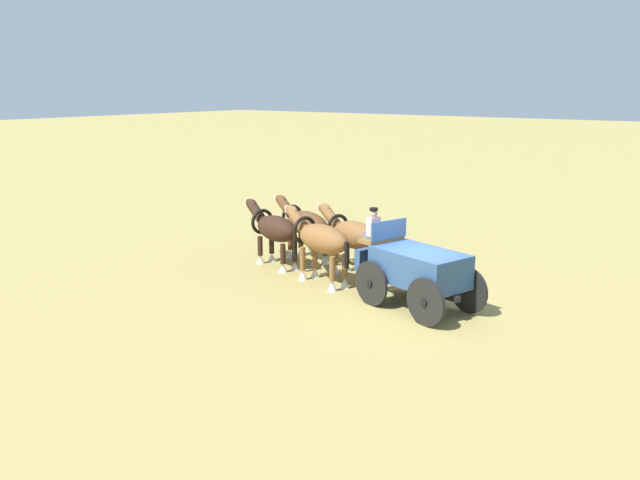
{
  "coord_description": "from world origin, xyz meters",
  "views": [
    {
      "loc": [
        -8.29,
        15.86,
        6.13
      ],
      "look_at": [
        4.22,
        -1.06,
        1.2
      ],
      "focal_mm": 37.19,
      "sensor_mm": 36.0,
      "label": 1
    }
  ],
  "objects_px": {
    "draft_horse_rear_near": "(320,240)",
    "draft_horse_lead_off": "(305,224)",
    "show_wagon": "(415,268)",
    "draft_horse_rear_off": "(352,236)",
    "draft_horse_lead_near": "(274,229)"
  },
  "relations": [
    {
      "from": "draft_horse_rear_off",
      "to": "draft_horse_rear_near",
      "type": "bearing_deg",
      "value": 74.08
    },
    {
      "from": "draft_horse_rear_near",
      "to": "draft_horse_lead_off",
      "type": "relative_size",
      "value": 1.03
    },
    {
      "from": "draft_horse_rear_off",
      "to": "draft_horse_lead_off",
      "type": "distance_m",
      "value": 2.61
    },
    {
      "from": "draft_horse_lead_off",
      "to": "draft_horse_lead_near",
      "type": "bearing_deg",
      "value": 74.06
    },
    {
      "from": "draft_horse_lead_near",
      "to": "draft_horse_lead_off",
      "type": "height_order",
      "value": "draft_horse_lead_off"
    },
    {
      "from": "show_wagon",
      "to": "draft_horse_lead_near",
      "type": "bearing_deg",
      "value": -9.99
    },
    {
      "from": "draft_horse_rear_near",
      "to": "draft_horse_lead_off",
      "type": "xyz_separation_m",
      "value": [
        2.15,
        -1.97,
        -0.1
      ]
    },
    {
      "from": "draft_horse_lead_near",
      "to": "draft_horse_rear_near",
      "type": "bearing_deg",
      "value": 163.99
    },
    {
      "from": "show_wagon",
      "to": "draft_horse_lead_off",
      "type": "distance_m",
      "value": 6.15
    },
    {
      "from": "draft_horse_rear_near",
      "to": "draft_horse_lead_near",
      "type": "relative_size",
      "value": 1.05
    },
    {
      "from": "show_wagon",
      "to": "draft_horse_rear_near",
      "type": "distance_m",
      "value": 3.57
    },
    {
      "from": "draft_horse_rear_near",
      "to": "draft_horse_lead_off",
      "type": "bearing_deg",
      "value": -42.51
    },
    {
      "from": "draft_horse_rear_off",
      "to": "draft_horse_lead_off",
      "type": "bearing_deg",
      "value": -16.01
    },
    {
      "from": "show_wagon",
      "to": "draft_horse_rear_off",
      "type": "xyz_separation_m",
      "value": [
        3.19,
        -1.6,
        0.18
      ]
    },
    {
      "from": "show_wagon",
      "to": "draft_horse_lead_near",
      "type": "xyz_separation_m",
      "value": [
        6.05,
        -1.07,
        0.13
      ]
    }
  ]
}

